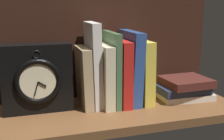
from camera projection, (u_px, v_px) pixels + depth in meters
The scene contains 11 objects.
ground_plane at pixel (119, 111), 89.33cm from camera, with size 73.92×29.09×2.50cm, color brown.
back_panel at pixel (106, 41), 97.80cm from camera, with size 73.92×1.20×37.69cm, color black.
book_tan_shortstories at pixel (84, 77), 88.84cm from camera, with size 2.75×13.19×18.20cm, color tan.
book_white_catcher at pixel (93, 65), 88.88cm from camera, with size 2.62×12.65×25.58cm, color silver.
book_cream_twain at pixel (103, 75), 90.51cm from camera, with size 2.94×16.58×18.94cm, color beige.
book_green_romantic at pixel (111, 68), 90.86cm from camera, with size 1.71×16.16×22.58cm, color #476B44.
book_red_requiem at pixel (119, 72), 91.92cm from camera, with size 3.09×16.86×20.11cm, color red.
book_blue_modern at pixel (130, 67), 92.65cm from camera, with size 3.27×16.16×22.63cm, color #2D4C8E.
book_yellow_seinlanguage at pixel (140, 70), 94.02cm from camera, with size 3.41×16.06×19.80cm, color gold.
framed_clock at pixel (37, 78), 84.10cm from camera, with size 19.87×7.62×19.87cm.
book_stack_side at pixel (184, 88), 96.48cm from camera, with size 17.96×13.76×7.12cm.
Camera 1 is at (-26.90, -79.83, 31.12)cm, focal length 46.89 mm.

